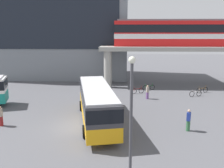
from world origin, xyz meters
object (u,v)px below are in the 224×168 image
bicycle_brown (202,90)px  bicycle_red (138,91)px  station_building (57,21)px  bicycle_silver (196,94)px  train (188,33)px  bus_main (96,101)px  pedestrian_by_bike_rack (147,92)px  pedestrian_at_kerb (1,117)px  bicycle_green (149,87)px  pedestrian_walking_across (188,121)px

bicycle_brown → bicycle_red: size_ratio=1.01×
station_building → bicycle_silver: 26.92m
train → bus_main: 20.81m
pedestrian_by_bike_rack → bicycle_brown: bearing=23.6°
bicycle_brown → pedestrian_at_kerb: bearing=-149.7°
pedestrian_at_kerb → bicycle_brown: bearing=30.3°
train → bicycle_green: 10.19m
bicycle_red → pedestrian_by_bike_rack: 2.83m
bicycle_silver → pedestrian_by_bike_rack: pedestrian_by_bike_rack is taller
station_building → bus_main: station_building is taller
bicycle_green → station_building: bearing=144.5°
train → bicycle_red: 12.01m
bus_main → bicycle_brown: 17.22m
bus_main → bicycle_brown: size_ratio=6.67×
bicycle_green → bicycle_red: (-1.68, -1.94, 0.00)m
bicycle_silver → pedestrian_walking_across: (-3.90, -10.90, 0.50)m
bicycle_brown → bicycle_green: bearing=170.0°
train → bus_main: bearing=-126.8°
station_building → bus_main: 26.38m
bicycle_brown → bicycle_silver: (-1.47, -1.95, 0.00)m
bicycle_green → pedestrian_by_bike_rack: (-0.70, -4.56, 0.43)m
bicycle_green → pedestrian_walking_across: pedestrian_walking_across is taller
pedestrian_walking_across → train: bearing=76.1°
bicycle_red → pedestrian_by_bike_rack: size_ratio=1.00×
bicycle_brown → pedestrian_walking_across: size_ratio=0.94×
bicycle_green → bicycle_red: 2.57m
bus_main → pedestrian_by_bike_rack: 9.57m
train → bus_main: size_ratio=1.92×
bicycle_green → pedestrian_at_kerb: bearing=-136.2°
bus_main → pedestrian_by_bike_rack: (5.35, 7.85, -1.20)m
bicycle_red → pedestrian_at_kerb: 17.06m
station_building → pedestrian_by_bike_rack: 23.21m
train → bicycle_silver: size_ratio=12.71×
station_building → pedestrian_at_kerb: station_building is taller
bicycle_green → bicycle_red: same height
bus_main → bicycle_green: bus_main is taller
bicycle_silver → bus_main: bearing=-141.3°
bicycle_brown → pedestrian_by_bike_rack: bearing=-156.4°
train → bicycle_green: train is taller
bicycle_green → bicycle_silver: (5.47, -3.18, 0.00)m
station_building → train: (21.33, -7.42, -1.93)m
station_building → bicycle_silver: (20.86, -14.18, -9.40)m
bicycle_red → bicycle_silver: size_ratio=0.99×
bicycle_green → bicycle_brown: size_ratio=1.02×
pedestrian_by_bike_rack → station_building: bearing=133.4°
station_building → bus_main: (9.35, -23.41, -7.77)m
pedestrian_walking_across → pedestrian_by_bike_rack: pedestrian_walking_across is taller
station_building → train: size_ratio=1.15×
bicycle_green → bicycle_silver: bearing=-30.2°
station_building → bicycle_red: (13.72, -12.94, -9.40)m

